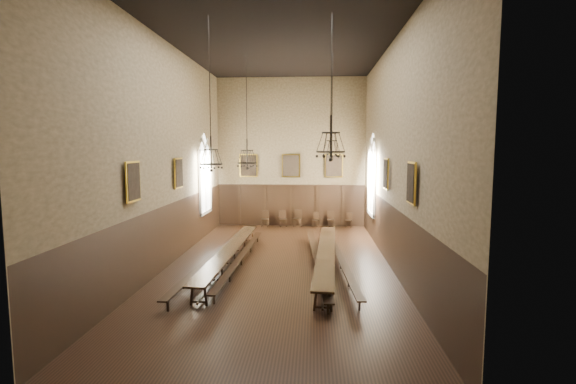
# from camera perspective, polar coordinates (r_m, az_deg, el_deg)

# --- Properties ---
(floor) EXTENTS (9.00, 18.00, 0.02)m
(floor) POSITION_cam_1_polar(r_m,az_deg,el_deg) (17.17, -1.25, -10.11)
(floor) COLOR black
(floor) RESTS_ON ground
(ceiling) EXTENTS (9.00, 18.00, 0.02)m
(ceiling) POSITION_cam_1_polar(r_m,az_deg,el_deg) (17.03, -1.32, 20.46)
(ceiling) COLOR black
(ceiling) RESTS_ON ground
(wall_back) EXTENTS (9.00, 0.02, 9.00)m
(wall_back) POSITION_cam_1_polar(r_m,az_deg,el_deg) (25.49, 0.42, 5.43)
(wall_back) COLOR #93805A
(wall_back) RESTS_ON ground
(wall_front) EXTENTS (9.00, 0.02, 9.00)m
(wall_front) POSITION_cam_1_polar(r_m,az_deg,el_deg) (7.56, -7.02, 3.99)
(wall_front) COLOR #93805A
(wall_front) RESTS_ON ground
(wall_left) EXTENTS (0.02, 18.00, 9.00)m
(wall_left) POSITION_cam_1_polar(r_m,az_deg,el_deg) (17.46, -16.25, 4.92)
(wall_left) COLOR #93805A
(wall_left) RESTS_ON ground
(wall_right) EXTENTS (0.02, 18.00, 9.00)m
(wall_right) POSITION_cam_1_polar(r_m,az_deg,el_deg) (16.73, 14.35, 4.94)
(wall_right) COLOR #93805A
(wall_right) RESTS_ON ground
(wainscot_panelling) EXTENTS (9.00, 18.00, 2.50)m
(wainscot_panelling) POSITION_cam_1_polar(r_m,az_deg,el_deg) (16.86, -1.26, -6.00)
(wainscot_panelling) COLOR black
(wainscot_panelling) RESTS_ON floor
(table_left) EXTENTS (0.87, 9.47, 0.74)m
(table_left) POSITION_cam_1_polar(r_m,az_deg,el_deg) (17.21, -7.96, -8.82)
(table_left) COLOR black
(table_left) RESTS_ON floor
(table_right) EXTENTS (1.18, 9.71, 0.76)m
(table_right) POSITION_cam_1_polar(r_m,az_deg,el_deg) (16.77, 5.24, -9.16)
(table_right) COLOR black
(table_right) RESTS_ON floor
(bench_left_outer) EXTENTS (0.75, 10.21, 0.46)m
(bench_left_outer) POSITION_cam_1_polar(r_m,az_deg,el_deg) (17.31, -10.20, -9.04)
(bench_left_outer) COLOR black
(bench_left_outer) RESTS_ON floor
(bench_left_inner) EXTENTS (0.48, 9.29, 0.42)m
(bench_left_inner) POSITION_cam_1_polar(r_m,az_deg,el_deg) (17.31, -6.40, -9.07)
(bench_left_inner) COLOR black
(bench_left_inner) RESTS_ON floor
(bench_right_inner) EXTENTS (0.93, 10.37, 0.47)m
(bench_right_inner) POSITION_cam_1_polar(r_m,az_deg,el_deg) (16.99, 3.94, -9.23)
(bench_right_inner) COLOR black
(bench_right_inner) RESTS_ON floor
(bench_right_outer) EXTENTS (0.88, 9.27, 0.42)m
(bench_right_outer) POSITION_cam_1_polar(r_m,az_deg,el_deg) (16.86, 7.22, -9.50)
(bench_right_outer) COLOR black
(bench_right_outer) RESTS_ON floor
(chair_2) EXTENTS (0.42, 0.42, 0.96)m
(chair_2) POSITION_cam_1_polar(r_m,az_deg,el_deg) (25.48, -3.15, -4.10)
(chair_2) COLOR black
(chair_2) RESTS_ON floor
(chair_3) EXTENTS (0.54, 0.54, 0.97)m
(chair_3) POSITION_cam_1_polar(r_m,az_deg,el_deg) (25.42, -0.70, -4.10)
(chair_3) COLOR black
(chair_3) RESTS_ON floor
(chair_4) EXTENTS (0.52, 0.52, 1.02)m
(chair_4) POSITION_cam_1_polar(r_m,az_deg,el_deg) (25.46, 1.32, -4.06)
(chair_4) COLOR black
(chair_4) RESTS_ON floor
(chair_5) EXTENTS (0.47, 0.47, 0.90)m
(chair_5) POSITION_cam_1_polar(r_m,az_deg,el_deg) (25.32, 3.82, -4.21)
(chair_5) COLOR black
(chair_5) RESTS_ON floor
(chair_6) EXTENTS (0.46, 0.46, 0.96)m
(chair_6) POSITION_cam_1_polar(r_m,az_deg,el_deg) (25.38, 5.91, -4.16)
(chair_6) COLOR black
(chair_6) RESTS_ON floor
(chair_7) EXTENTS (0.49, 0.49, 0.90)m
(chair_7) POSITION_cam_1_polar(r_m,az_deg,el_deg) (25.48, 8.29, -4.19)
(chair_7) COLOR black
(chair_7) RESTS_ON floor
(chandelier_back_left) EXTENTS (0.90, 0.90, 5.08)m
(chandelier_back_left) POSITION_cam_1_polar(r_m,az_deg,el_deg) (19.17, -5.62, 4.90)
(chandelier_back_left) COLOR black
(chandelier_back_left) RESTS_ON ceiling
(chandelier_back_right) EXTENTS (0.79, 0.79, 4.56)m
(chandelier_back_right) POSITION_cam_1_polar(r_m,az_deg,el_deg) (19.23, 6.00, 6.42)
(chandelier_back_right) COLOR black
(chandelier_back_right) RESTS_ON ceiling
(chandelier_front_left) EXTENTS (0.75, 0.75, 4.90)m
(chandelier_front_left) POSITION_cam_1_polar(r_m,az_deg,el_deg) (14.08, -10.49, 5.30)
(chandelier_front_left) COLOR black
(chandelier_front_left) RESTS_ON ceiling
(chandelier_front_right) EXTENTS (0.95, 0.95, 4.52)m
(chandelier_front_right) POSITION_cam_1_polar(r_m,az_deg,el_deg) (13.67, 5.86, 6.66)
(chandelier_front_right) COLOR black
(chandelier_front_right) RESTS_ON ceiling
(portrait_back_0) EXTENTS (1.10, 0.12, 1.40)m
(portrait_back_0) POSITION_cam_1_polar(r_m,az_deg,el_deg) (25.65, -5.42, 3.62)
(portrait_back_0) COLOR gold
(portrait_back_0) RESTS_ON wall_back
(portrait_back_1) EXTENTS (1.10, 0.12, 1.40)m
(portrait_back_1) POSITION_cam_1_polar(r_m,az_deg,el_deg) (25.38, 0.40, 3.62)
(portrait_back_1) COLOR gold
(portrait_back_1) RESTS_ON wall_back
(portrait_back_2) EXTENTS (1.10, 0.12, 1.40)m
(portrait_back_2) POSITION_cam_1_polar(r_m,az_deg,el_deg) (25.37, 6.29, 3.59)
(portrait_back_2) COLOR gold
(portrait_back_2) RESTS_ON wall_back
(portrait_left_0) EXTENTS (0.12, 1.00, 1.30)m
(portrait_left_0) POSITION_cam_1_polar(r_m,az_deg,el_deg) (18.39, -14.75, 2.51)
(portrait_left_0) COLOR gold
(portrait_left_0) RESTS_ON wall_left
(portrait_left_1) EXTENTS (0.12, 1.00, 1.30)m
(portrait_left_1) POSITION_cam_1_polar(r_m,az_deg,el_deg) (14.20, -20.43, 1.35)
(portrait_left_1) COLOR gold
(portrait_left_1) RESTS_ON wall_left
(portrait_right_0) EXTENTS (0.12, 1.00, 1.30)m
(portrait_right_0) POSITION_cam_1_polar(r_m,az_deg,el_deg) (17.72, 13.27, 2.43)
(portrait_right_0) COLOR gold
(portrait_right_0) RESTS_ON wall_right
(portrait_right_1) EXTENTS (0.12, 1.00, 1.30)m
(portrait_right_1) POSITION_cam_1_polar(r_m,az_deg,el_deg) (13.32, 16.53, 1.20)
(portrait_right_1) COLOR gold
(portrait_right_1) RESTS_ON wall_right
(window_right) EXTENTS (0.20, 2.20, 4.60)m
(window_right) POSITION_cam_1_polar(r_m,az_deg,el_deg) (22.19, 11.42, 2.38)
(window_right) COLOR white
(window_right) RESTS_ON wall_right
(window_left) EXTENTS (0.20, 2.20, 4.60)m
(window_left) POSITION_cam_1_polar(r_m,az_deg,el_deg) (22.73, -11.30, 2.47)
(window_left) COLOR white
(window_left) RESTS_ON wall_left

